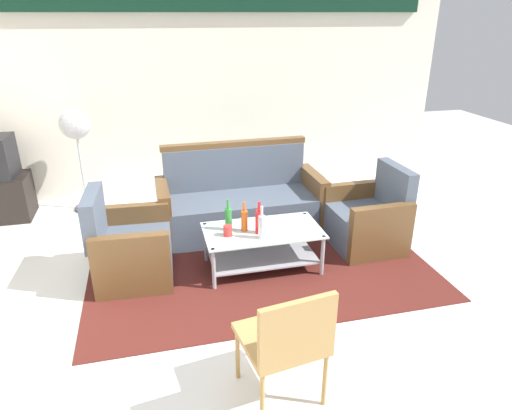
# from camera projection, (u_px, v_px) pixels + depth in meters

# --- Properties ---
(ground_plane) EXTENTS (14.00, 14.00, 0.00)m
(ground_plane) POSITION_uv_depth(u_px,v_px,m) (265.00, 311.00, 3.75)
(ground_plane) COLOR white
(wall_back) EXTENTS (6.52, 0.19, 2.80)m
(wall_back) POSITION_uv_depth(u_px,v_px,m) (206.00, 80.00, 5.90)
(wall_back) COLOR silver
(wall_back) RESTS_ON ground
(rug) EXTENTS (3.23, 2.24, 0.01)m
(rug) POSITION_uv_depth(u_px,v_px,m) (257.00, 260.00, 4.52)
(rug) COLOR #511E19
(rug) RESTS_ON ground
(couch) EXTENTS (1.81, 0.77, 0.96)m
(couch) POSITION_uv_depth(u_px,v_px,m) (240.00, 204.00, 5.04)
(couch) COLOR #4C5666
(couch) RESTS_ON rug
(armchair_left) EXTENTS (0.74, 0.80, 0.85)m
(armchair_left) POSITION_uv_depth(u_px,v_px,m) (130.00, 250.00, 4.14)
(armchair_left) COLOR #4C5666
(armchair_left) RESTS_ON rug
(armchair_right) EXTENTS (0.72, 0.78, 0.85)m
(armchair_right) POSITION_uv_depth(u_px,v_px,m) (368.00, 220.00, 4.72)
(armchair_right) COLOR #4C5666
(armchair_right) RESTS_ON rug
(coffee_table) EXTENTS (1.10, 0.60, 0.40)m
(coffee_table) POSITION_uv_depth(u_px,v_px,m) (262.00, 243.00, 4.29)
(coffee_table) COLOR silver
(coffee_table) RESTS_ON rug
(bottle_green) EXTENTS (0.06, 0.06, 0.31)m
(bottle_green) POSITION_uv_depth(u_px,v_px,m) (228.00, 218.00, 4.20)
(bottle_green) COLOR #2D8C38
(bottle_green) RESTS_ON coffee_table
(bottle_red) EXTENTS (0.07, 0.07, 0.31)m
(bottle_red) POSITION_uv_depth(u_px,v_px,m) (259.00, 221.00, 4.14)
(bottle_red) COLOR red
(bottle_red) RESTS_ON coffee_table
(bottle_clear) EXTENTS (0.06, 0.06, 0.31)m
(bottle_clear) POSITION_uv_depth(u_px,v_px,m) (262.00, 226.00, 4.04)
(bottle_clear) COLOR silver
(bottle_clear) RESTS_ON coffee_table
(bottle_orange) EXTENTS (0.06, 0.06, 0.29)m
(bottle_orange) POSITION_uv_depth(u_px,v_px,m) (244.00, 220.00, 4.18)
(bottle_orange) COLOR #D85919
(bottle_orange) RESTS_ON coffee_table
(cup) EXTENTS (0.08, 0.08, 0.10)m
(cup) POSITION_uv_depth(u_px,v_px,m) (228.00, 231.00, 4.11)
(cup) COLOR red
(cup) RESTS_ON coffee_table
(pedestal_fan) EXTENTS (0.36, 0.36, 1.27)m
(pedestal_fan) POSITION_uv_depth(u_px,v_px,m) (76.00, 130.00, 5.32)
(pedestal_fan) COLOR #2D2D33
(pedestal_fan) RESTS_ON ground
(wicker_chair) EXTENTS (0.55, 0.55, 0.84)m
(wicker_chair) POSITION_uv_depth(u_px,v_px,m) (287.00, 338.00, 2.70)
(wicker_chair) COLOR #AD844C
(wicker_chair) RESTS_ON ground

